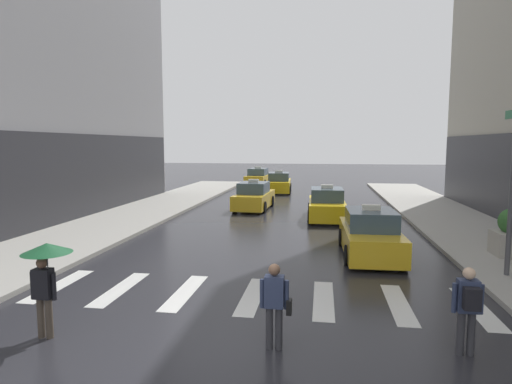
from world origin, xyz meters
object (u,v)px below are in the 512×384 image
(pedestrian_with_handbag, at_px, (275,301))
(planter_near_corner, at_px, (512,234))
(taxi_second, at_px, (327,205))
(taxi_fourth, at_px, (279,184))
(pedestrian_with_umbrella, at_px, (46,264))
(pedestrian_with_backpack, at_px, (468,304))
(taxi_fifth, at_px, (258,178))
(taxi_third, at_px, (254,197))
(taxi_lead, at_px, (370,235))

(pedestrian_with_handbag, bearing_deg, planter_near_corner, 46.50)
(taxi_second, xyz_separation_m, taxi_fourth, (-3.70, 12.11, 0.00))
(taxi_fourth, relative_size, pedestrian_with_umbrella, 2.38)
(taxi_second, relative_size, pedestrian_with_backpack, 2.77)
(taxi_fifth, bearing_deg, taxi_fourth, -66.30)
(taxi_fifth, bearing_deg, planter_near_corner, -63.85)
(taxi_third, bearing_deg, taxi_fourth, 86.37)
(taxi_third, distance_m, pedestrian_with_handbag, 17.84)
(taxi_second, relative_size, pedestrian_with_umbrella, 2.36)
(taxi_fifth, height_order, pedestrian_with_umbrella, pedestrian_with_umbrella)
(taxi_fifth, distance_m, pedestrian_with_handbag, 33.02)
(pedestrian_with_umbrella, height_order, planter_near_corner, pedestrian_with_umbrella)
(taxi_lead, bearing_deg, taxi_fourth, 104.80)
(taxi_second, xyz_separation_m, pedestrian_with_handbag, (-1.09, -14.65, 0.21))
(pedestrian_with_umbrella, bearing_deg, pedestrian_with_handbag, 2.90)
(taxi_third, height_order, taxi_fifth, same)
(taxi_fourth, xyz_separation_m, planter_near_corner, (9.75, -19.23, 0.15))
(taxi_lead, distance_m, pedestrian_with_umbrella, 10.38)
(taxi_second, distance_m, taxi_third, 5.18)
(taxi_lead, distance_m, pedestrian_with_backpack, 7.16)
(taxi_second, height_order, pedestrian_with_handbag, taxi_second)
(taxi_lead, xyz_separation_m, taxi_fifth, (-7.69, 25.25, 0.00))
(taxi_third, relative_size, taxi_fifth, 1.00)
(taxi_second, distance_m, pedestrian_with_backpack, 14.58)
(taxi_fourth, xyz_separation_m, pedestrian_with_umbrella, (-1.91, -26.98, 0.79))
(taxi_third, distance_m, taxi_fourth, 9.22)
(pedestrian_with_handbag, bearing_deg, taxi_lead, 71.12)
(taxi_lead, relative_size, planter_near_corner, 2.87)
(taxi_second, relative_size, taxi_third, 0.99)
(taxi_lead, bearing_deg, pedestrian_with_handbag, -108.88)
(taxi_second, relative_size, planter_near_corner, 2.86)
(taxi_fifth, relative_size, pedestrian_with_handbag, 2.80)
(taxi_fourth, bearing_deg, taxi_lead, -75.20)
(taxi_second, relative_size, pedestrian_with_handbag, 2.77)
(planter_near_corner, bearing_deg, taxi_fourth, 116.88)
(taxi_third, distance_m, pedestrian_with_backpack, 18.53)
(pedestrian_with_umbrella, height_order, pedestrian_with_handbag, pedestrian_with_umbrella)
(taxi_fifth, xyz_separation_m, pedestrian_with_handbag, (5.18, -32.61, 0.21))
(pedestrian_with_backpack, height_order, pedestrian_with_handbag, same)
(taxi_fourth, bearing_deg, taxi_fifth, 113.70)
(taxi_second, bearing_deg, pedestrian_with_handbag, -94.27)
(pedestrian_with_backpack, bearing_deg, pedestrian_with_handbag, -175.58)
(taxi_second, distance_m, taxi_fourth, 12.66)
(pedestrian_with_handbag, bearing_deg, pedestrian_with_backpack, 4.42)
(taxi_lead, xyz_separation_m, pedestrian_with_handbag, (-2.52, -7.36, 0.21))
(taxi_second, xyz_separation_m, pedestrian_with_backpack, (2.40, -14.38, 0.25))
(taxi_second, height_order, pedestrian_with_backpack, taxi_second)
(pedestrian_with_umbrella, bearing_deg, taxi_third, 85.72)
(taxi_fifth, bearing_deg, taxi_lead, -73.05)
(pedestrian_with_umbrella, relative_size, pedestrian_with_handbag, 1.18)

